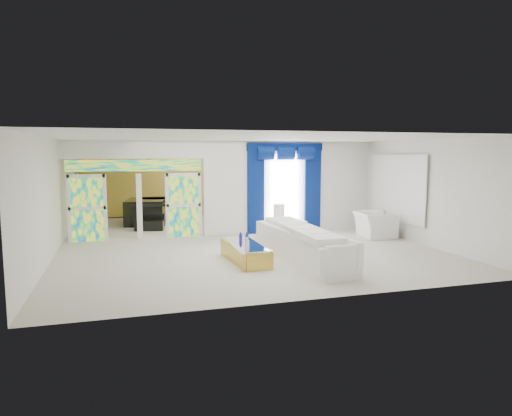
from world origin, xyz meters
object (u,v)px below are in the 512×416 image
object	(u,v)px
coffee_table	(245,253)
grand_piano	(146,212)
armchair	(375,225)
console_table	(288,228)
white_sofa	(302,246)

from	to	relation	value
coffee_table	grand_piano	xyz separation A→B (m)	(-1.95, 6.92, 0.24)
armchair	grand_piano	xyz separation A→B (m)	(-6.72, 4.86, 0.06)
coffee_table	grand_piano	world-z (taller)	grand_piano
console_table	armchair	distance (m)	2.76
console_table	grand_piano	size ratio (longest dim) A/B	0.68
console_table	coffee_table	bearing A→B (deg)	-124.73
white_sofa	armchair	xyz separation A→B (m)	(3.41, 2.36, 0.02)
console_table	armchair	bearing A→B (deg)	-28.60
white_sofa	console_table	distance (m)	3.82
coffee_table	armchair	distance (m)	5.19
white_sofa	grand_piano	world-z (taller)	grand_piano
grand_piano	armchair	bearing A→B (deg)	-25.02
coffee_table	console_table	xyz separation A→B (m)	(2.34, 3.38, -0.01)
console_table	armchair	world-z (taller)	armchair
white_sofa	console_table	size ratio (longest dim) A/B	3.18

